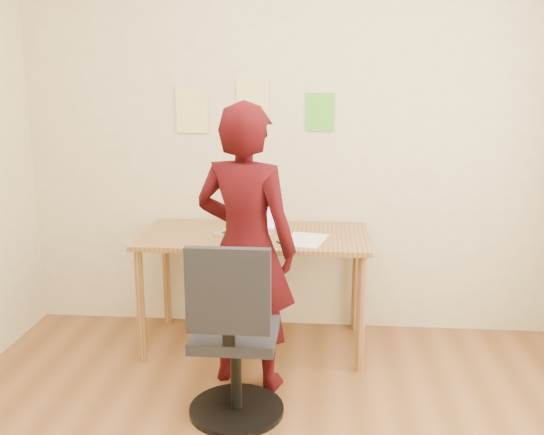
# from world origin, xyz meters

# --- Properties ---
(room) EXTENTS (3.58, 3.58, 2.78)m
(room) POSITION_xyz_m (0.00, 0.00, 1.35)
(room) COLOR brown
(room) RESTS_ON ground
(desk) EXTENTS (1.40, 0.70, 0.74)m
(desk) POSITION_xyz_m (-0.18, 1.38, 0.65)
(desk) COLOR olive
(desk) RESTS_ON ground
(laptop) EXTENTS (0.42, 0.40, 0.23)m
(laptop) POSITION_xyz_m (-0.22, 1.39, 0.79)
(laptop) COLOR #B7B7BF
(laptop) RESTS_ON desk
(paper_sheet) EXTENTS (0.29, 0.37, 0.00)m
(paper_sheet) POSITION_xyz_m (0.14, 1.27, 0.74)
(paper_sheet) COLOR white
(paper_sheet) RESTS_ON desk
(phone) EXTENTS (0.11, 0.13, 0.01)m
(phone) POSITION_xyz_m (0.02, 1.17, 0.74)
(phone) COLOR black
(phone) RESTS_ON desk
(wall_note_left) EXTENTS (0.21, 0.00, 0.30)m
(wall_note_left) POSITION_xyz_m (-0.63, 1.74, 1.48)
(wall_note_left) COLOR #E9E08B
(wall_note_left) RESTS_ON room
(wall_note_mid) EXTENTS (0.21, 0.00, 0.30)m
(wall_note_mid) POSITION_xyz_m (-0.23, 1.74, 1.53)
(wall_note_mid) COLOR #E9E08B
(wall_note_mid) RESTS_ON room
(wall_note_right) EXTENTS (0.18, 0.00, 0.24)m
(wall_note_right) POSITION_xyz_m (0.21, 1.74, 1.47)
(wall_note_right) COLOR #53C32C
(wall_note_right) RESTS_ON room
(office_chair) EXTENTS (0.49, 0.49, 0.94)m
(office_chair) POSITION_xyz_m (-0.19, 0.51, 0.40)
(office_chair) COLOR black
(office_chair) RESTS_ON ground
(person) EXTENTS (0.66, 0.53, 1.58)m
(person) POSITION_xyz_m (-0.17, 0.91, 0.79)
(person) COLOR #330609
(person) RESTS_ON ground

